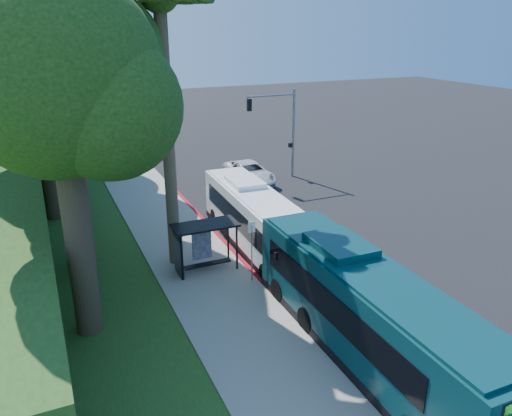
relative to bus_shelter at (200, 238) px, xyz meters
name	(u,v)px	position (x,y,z in m)	size (l,w,h in m)	color
ground	(300,228)	(7.26, 2.86, -1.81)	(140.00, 140.00, 0.00)	black
sidewalk	(184,248)	(-0.04, 2.86, -1.75)	(4.50, 70.00, 0.12)	gray
red_curb	(251,271)	(2.26, -1.14, -1.74)	(0.25, 30.00, 0.13)	maroon
grass_verge	(68,233)	(-5.74, 7.86, -1.78)	(8.00, 70.00, 0.06)	#234719
bus_shelter	(200,238)	(0.00, 0.00, 0.00)	(3.20, 1.51, 2.55)	black
stop_sign_pole	(252,243)	(1.86, -2.14, 0.28)	(0.35, 0.06, 3.17)	gray
traffic_signal_pole	(282,123)	(11.04, 12.86, 2.62)	(4.10, 0.30, 7.00)	gray
palm_tree	(160,8)	(-0.94, 1.36, 10.57)	(4.20, 4.20, 14.40)	#4C3F2D
tree_0	(58,36)	(-5.14, 2.84, 9.40)	(8.40, 8.00, 15.70)	#382B1E
tree_1	(26,4)	(-6.12, 10.84, 10.92)	(10.50, 10.00, 18.26)	#382B1E
tree_2	(52,42)	(-4.64, 18.84, 8.67)	(8.82, 8.40, 15.12)	#382B1E
tree_3	(18,20)	(-6.62, 26.84, 10.17)	(10.08, 9.60, 17.28)	#382B1E
tree_4	(49,45)	(-4.14, 34.84, 7.92)	(8.40, 8.00, 14.14)	#382B1E
tree_5	(55,49)	(-3.16, 42.84, 7.16)	(7.35, 7.00, 12.86)	#382B1E
tree_6	(61,87)	(-5.65, -3.16, 7.90)	(7.56, 7.20, 13.74)	#382B1E
white_bus	(257,220)	(3.72, 1.37, -0.12)	(2.93, 11.67, 3.45)	white
teal_bus	(367,311)	(3.46, -8.98, 0.08)	(2.94, 12.99, 3.86)	#0A353B
pickup	(249,173)	(8.15, 12.67, -1.01)	(2.66, 5.77, 1.60)	silver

